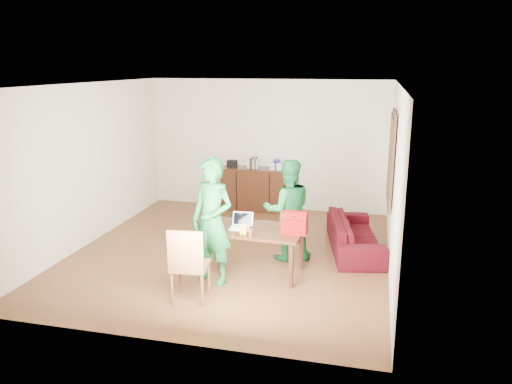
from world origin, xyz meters
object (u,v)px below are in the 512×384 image
(chair, at_px, (190,279))
(red_bag, at_px, (295,225))
(table, at_px, (253,234))
(laptop, at_px, (241,226))
(person_near, at_px, (212,221))
(person_far, at_px, (288,210))
(bottle, at_px, (251,232))
(sofa, at_px, (354,235))

(chair, relative_size, red_bag, 2.86)
(table, xyz_separation_m, laptop, (-0.16, -0.05, 0.13))
(chair, bearing_deg, red_bag, 32.75)
(person_near, height_order, person_far, person_near)
(person_near, height_order, laptop, person_near)
(red_bag, bearing_deg, laptop, 179.27)
(chair, distance_m, red_bag, 1.63)
(laptop, height_order, bottle, laptop)
(person_near, distance_m, bottle, 0.55)
(person_near, xyz_separation_m, person_far, (0.86, 1.10, -0.09))
(table, distance_m, chair, 1.23)
(table, relative_size, person_near, 0.85)
(chair, height_order, red_bag, chair)
(chair, distance_m, bottle, 1.03)
(red_bag, bearing_deg, chair, -140.38)
(bottle, distance_m, red_bag, 0.64)
(table, height_order, sofa, table)
(chair, relative_size, person_far, 0.63)
(person_far, height_order, bottle, person_far)
(bottle, relative_size, red_bag, 0.47)
(person_near, bearing_deg, person_far, 70.74)
(red_bag, bearing_deg, table, 173.84)
(table, xyz_separation_m, person_far, (0.39, 0.69, 0.19))
(person_near, xyz_separation_m, red_bag, (1.10, 0.33, -0.07))
(person_far, bearing_deg, table, 40.65)
(chair, relative_size, laptop, 3.28)
(bottle, bearing_deg, sofa, 51.40)
(chair, height_order, person_near, person_near)
(bottle, bearing_deg, laptop, 124.17)
(table, bearing_deg, laptop, -158.33)
(red_bag, bearing_deg, person_near, -162.17)
(bottle, xyz_separation_m, sofa, (1.34, 1.67, -0.50))
(person_near, bearing_deg, table, 59.77)
(chair, height_order, person_far, person_far)
(table, xyz_separation_m, chair, (-0.58, -1.04, -0.31))
(table, relative_size, person_far, 0.95)
(chair, bearing_deg, table, 55.01)
(sofa, bearing_deg, table, 121.26)
(bottle, bearing_deg, chair, -135.30)
(red_bag, relative_size, sofa, 0.19)
(laptop, bearing_deg, person_near, -133.00)
(chair, bearing_deg, person_far, 54.85)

